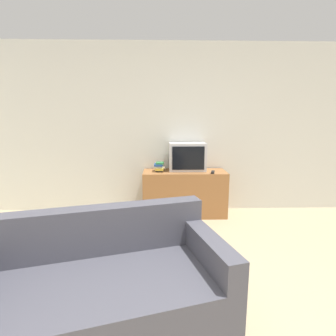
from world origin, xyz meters
TOP-DOWN VIEW (x-y plane):
  - wall_back at (0.00, 3.03)m, footprint 9.00×0.06m
  - tv_stand at (0.12, 2.74)m, footprint 1.25×0.47m
  - television at (0.17, 2.82)m, footprint 0.55×0.33m
  - couch at (-0.66, 0.51)m, footprint 1.87×1.28m
  - book_stack at (-0.26, 2.76)m, footprint 0.16×0.22m
  - remote_on_stand at (0.52, 2.61)m, footprint 0.08×0.16m

SIDE VIEW (x-z plane):
  - couch at x=-0.66m, z-range -0.12..0.67m
  - tv_stand at x=0.12m, z-range 0.00..0.68m
  - remote_on_stand at x=0.52m, z-range 0.68..0.71m
  - book_stack at x=-0.26m, z-range 0.68..0.82m
  - television at x=0.17m, z-range 0.68..1.11m
  - wall_back at x=0.00m, z-range 0.00..2.60m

